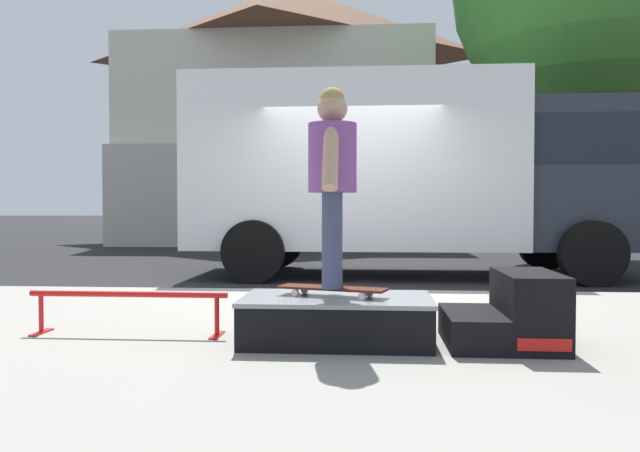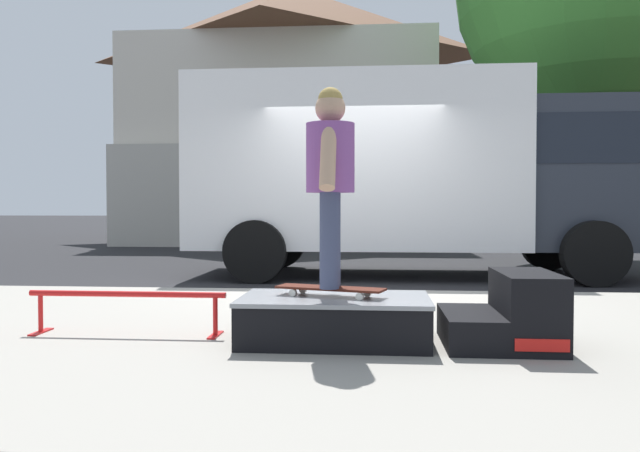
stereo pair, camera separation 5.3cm
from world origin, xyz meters
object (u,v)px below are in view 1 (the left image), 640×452
object	(u,v)px
skate_box	(337,318)
skater_kid	(332,170)
grind_rail	(128,302)
box_truck	(415,168)
kicker_ramp	(511,315)
skateboard	(332,289)

from	to	relation	value
skate_box	skater_kid	world-z (taller)	skater_kid
grind_rail	box_truck	bearing A→B (deg)	64.94
kicker_ramp	grind_rail	bearing A→B (deg)	177.05
kicker_ramp	skater_kid	xyz separation A→B (m)	(-1.25, -0.00, 1.01)
grind_rail	skateboard	size ratio (longest dim) A/B	1.89
skater_kid	skate_box	bearing A→B (deg)	6.36
skateboard	box_truck	size ratio (longest dim) A/B	0.12
skate_box	box_truck	bearing A→B (deg)	80.29
grind_rail	skater_kid	world-z (taller)	skater_kid
skate_box	box_truck	distance (m)	5.83
kicker_ramp	skater_kid	distance (m)	1.61
box_truck	kicker_ramp	bearing A→B (deg)	-87.33
skate_box	box_truck	world-z (taller)	box_truck
kicker_ramp	grind_rail	world-z (taller)	kicker_ramp
skate_box	skater_kid	xyz separation A→B (m)	(-0.03, -0.00, 1.05)
kicker_ramp	box_truck	world-z (taller)	box_truck
kicker_ramp	box_truck	distance (m)	5.75
grind_rail	skateboard	world-z (taller)	skateboard
kicker_ramp	box_truck	bearing A→B (deg)	92.67
grind_rail	box_truck	size ratio (longest dim) A/B	0.22
box_truck	skate_box	bearing A→B (deg)	-99.71
grind_rail	skater_kid	bearing A→B (deg)	-5.42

